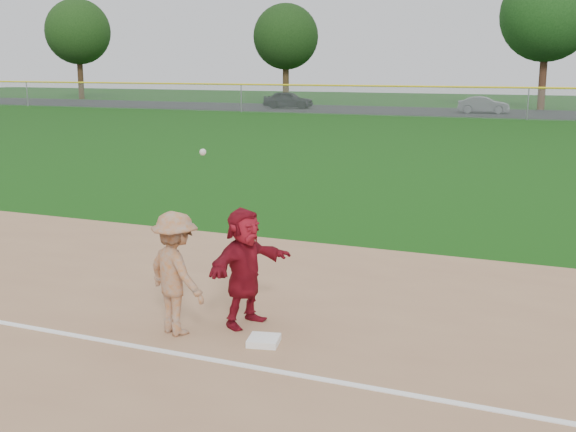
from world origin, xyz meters
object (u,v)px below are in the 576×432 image
at_px(first_base, 264,341).
at_px(car_left, 288,100).
at_px(car_mid, 484,105).
at_px(base_runner, 244,267).

relative_size(first_base, car_left, 0.09).
height_order(first_base, car_mid, car_mid).
bearing_deg(base_runner, first_base, -118.72).
bearing_deg(first_base, car_mid, 94.78).
relative_size(base_runner, car_mid, 0.44).
xyz_separation_m(car_left, car_mid, (15.14, -0.15, -0.08)).
bearing_deg(car_mid, first_base, 176.97).
bearing_deg(car_left, first_base, -164.17).
xyz_separation_m(first_base, base_runner, (-0.52, 0.54, 0.75)).
relative_size(base_runner, car_left, 0.40).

